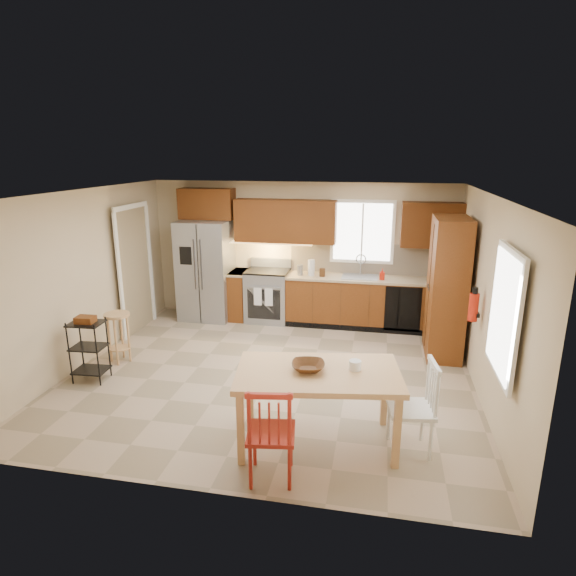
% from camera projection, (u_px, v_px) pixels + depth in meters
% --- Properties ---
extents(floor, '(5.50, 5.50, 0.00)m').
position_uv_depth(floor, '(270.00, 374.00, 6.75)').
color(floor, tan).
rests_on(floor, ground).
extents(ceiling, '(5.50, 5.00, 0.02)m').
position_uv_depth(ceiling, '(268.00, 193.00, 6.07)').
color(ceiling, silver).
rests_on(ceiling, ground).
extents(wall_back, '(5.50, 0.02, 2.50)m').
position_uv_depth(wall_back, '(301.00, 252.00, 8.78)').
color(wall_back, '#CCB793').
rests_on(wall_back, ground).
extents(wall_front, '(5.50, 0.02, 2.50)m').
position_uv_depth(wall_front, '(201.00, 367.00, 4.05)').
color(wall_front, '#CCB793').
rests_on(wall_front, ground).
extents(wall_left, '(0.02, 5.00, 2.50)m').
position_uv_depth(wall_left, '(84.00, 278.00, 6.92)').
color(wall_left, '#CCB793').
rests_on(wall_left, ground).
extents(wall_right, '(0.02, 5.00, 2.50)m').
position_uv_depth(wall_right, '(487.00, 300.00, 5.90)').
color(wall_right, '#CCB793').
rests_on(wall_right, ground).
extents(refrigerator, '(0.92, 0.75, 1.82)m').
position_uv_depth(refrigerator, '(206.00, 270.00, 8.83)').
color(refrigerator, gray).
rests_on(refrigerator, floor).
extents(range_stove, '(0.76, 0.63, 0.92)m').
position_uv_depth(range_stove, '(268.00, 296.00, 8.79)').
color(range_stove, gray).
rests_on(range_stove, floor).
extents(base_cabinet_narrow, '(0.30, 0.60, 0.90)m').
position_uv_depth(base_cabinet_narrow, '(239.00, 295.00, 8.91)').
color(base_cabinet_narrow, brown).
rests_on(base_cabinet_narrow, floor).
extents(base_cabinet_run, '(2.92, 0.60, 0.90)m').
position_uv_depth(base_cabinet_run, '(370.00, 302.00, 8.47)').
color(base_cabinet_run, brown).
rests_on(base_cabinet_run, floor).
extents(dishwasher, '(0.60, 0.02, 0.78)m').
position_uv_depth(dishwasher, '(403.00, 309.00, 8.09)').
color(dishwasher, black).
rests_on(dishwasher, floor).
extents(backsplash, '(2.92, 0.03, 0.55)m').
position_uv_depth(backsplash, '(372.00, 259.00, 8.54)').
color(backsplash, beige).
rests_on(backsplash, wall_back).
extents(upper_over_fridge, '(1.00, 0.35, 0.55)m').
position_uv_depth(upper_over_fridge, '(207.00, 204.00, 8.69)').
color(upper_over_fridge, '#532A0D').
rests_on(upper_over_fridge, wall_back).
extents(upper_left_block, '(1.80, 0.35, 0.75)m').
position_uv_depth(upper_left_block, '(285.00, 221.00, 8.50)').
color(upper_left_block, '#532A0D').
rests_on(upper_left_block, wall_back).
extents(upper_right_block, '(1.00, 0.35, 0.75)m').
position_uv_depth(upper_right_block, '(432.00, 225.00, 8.04)').
color(upper_right_block, '#532A0D').
rests_on(upper_right_block, wall_back).
extents(window_back, '(1.12, 0.04, 1.12)m').
position_uv_depth(window_back, '(362.00, 232.00, 8.44)').
color(window_back, white).
rests_on(window_back, wall_back).
extents(sink, '(0.62, 0.46, 0.16)m').
position_uv_depth(sink, '(360.00, 279.00, 8.39)').
color(sink, gray).
rests_on(sink, base_cabinet_run).
extents(undercab_glow, '(1.60, 0.30, 0.01)m').
position_uv_depth(undercab_glow, '(269.00, 243.00, 8.64)').
color(undercab_glow, '#FFBF66').
rests_on(undercab_glow, wall_back).
extents(soap_bottle, '(0.09, 0.09, 0.19)m').
position_uv_depth(soap_bottle, '(382.00, 274.00, 8.19)').
color(soap_bottle, red).
rests_on(soap_bottle, base_cabinet_run).
extents(paper_towel, '(0.12, 0.12, 0.28)m').
position_uv_depth(paper_towel, '(311.00, 268.00, 8.46)').
color(paper_towel, silver).
rests_on(paper_towel, base_cabinet_run).
extents(canister_steel, '(0.11, 0.11, 0.18)m').
position_uv_depth(canister_steel, '(300.00, 270.00, 8.51)').
color(canister_steel, gray).
rests_on(canister_steel, base_cabinet_run).
extents(canister_wood, '(0.10, 0.10, 0.14)m').
position_uv_depth(canister_wood, '(322.00, 273.00, 8.41)').
color(canister_wood, '#4F2B15').
rests_on(canister_wood, base_cabinet_run).
extents(pantry, '(0.50, 0.95, 2.10)m').
position_uv_depth(pantry, '(447.00, 288.00, 7.15)').
color(pantry, brown).
rests_on(pantry, floor).
extents(fire_extinguisher, '(0.12, 0.12, 0.36)m').
position_uv_depth(fire_extinguisher, '(473.00, 307.00, 6.11)').
color(fire_extinguisher, red).
rests_on(fire_extinguisher, wall_right).
extents(window_right, '(0.04, 1.02, 1.32)m').
position_uv_depth(window_right, '(505.00, 314.00, 4.78)').
color(window_right, white).
rests_on(window_right, wall_right).
extents(doorway, '(0.04, 0.95, 2.10)m').
position_uv_depth(doorway, '(135.00, 271.00, 8.19)').
color(doorway, '#8C7A59').
rests_on(doorway, wall_left).
extents(dining_table, '(1.80, 1.19, 0.82)m').
position_uv_depth(dining_table, '(318.00, 408.00, 5.05)').
color(dining_table, tan).
rests_on(dining_table, floor).
extents(chair_red, '(0.53, 0.53, 0.99)m').
position_uv_depth(chair_red, '(271.00, 431.00, 4.48)').
color(chair_red, '#A62619').
rests_on(chair_red, floor).
extents(chair_white, '(0.53, 0.53, 0.99)m').
position_uv_depth(chair_white, '(411.00, 407.00, 4.90)').
color(chair_white, silver).
rests_on(chair_white, floor).
extents(table_bowl, '(0.39, 0.39, 0.08)m').
position_uv_depth(table_bowl, '(308.00, 371.00, 4.95)').
color(table_bowl, '#4F2B15').
rests_on(table_bowl, dining_table).
extents(table_jar, '(0.15, 0.15, 0.15)m').
position_uv_depth(table_jar, '(355.00, 367.00, 4.96)').
color(table_jar, silver).
rests_on(table_jar, dining_table).
extents(bar_stool, '(0.42, 0.42, 0.75)m').
position_uv_depth(bar_stool, '(119.00, 338.00, 7.06)').
color(bar_stool, tan).
rests_on(bar_stool, floor).
extents(utility_cart, '(0.45, 0.36, 0.87)m').
position_uv_depth(utility_cart, '(89.00, 350.00, 6.46)').
color(utility_cart, black).
rests_on(utility_cart, floor).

